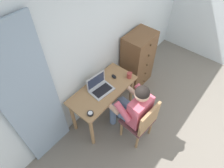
# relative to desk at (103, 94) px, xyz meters

# --- Properties ---
(ground_plane) EXTENTS (5.72, 5.72, 0.00)m
(ground_plane) POSITION_rel_desk_xyz_m (0.53, -1.87, -0.61)
(ground_plane) COLOR slate
(wall_back) EXTENTS (4.80, 0.05, 2.50)m
(wall_back) POSITION_rel_desk_xyz_m (0.53, 0.33, 0.64)
(wall_back) COLOR silver
(wall_back) RESTS_ON ground_plane
(curtain_panel) EXTENTS (0.64, 0.03, 2.18)m
(curtain_panel) POSITION_rel_desk_xyz_m (-0.92, 0.26, 0.49)
(curtain_panel) COLOR #8EA3B7
(curtain_panel) RESTS_ON ground_plane
(desk) EXTENTS (1.11, 0.53, 0.74)m
(desk) POSITION_rel_desk_xyz_m (0.00, 0.00, 0.00)
(desk) COLOR #9E754C
(desk) RESTS_ON ground_plane
(dresser) EXTENTS (0.59, 0.43, 1.11)m
(dresser) POSITION_rel_desk_xyz_m (1.06, 0.07, -0.05)
(dresser) COLOR brown
(dresser) RESTS_ON ground_plane
(chair) EXTENTS (0.45, 0.43, 0.87)m
(chair) POSITION_rel_desk_xyz_m (0.05, -0.70, -0.12)
(chair) COLOR brown
(chair) RESTS_ON ground_plane
(person_seated) EXTENTS (0.55, 0.60, 1.19)m
(person_seated) POSITION_rel_desk_xyz_m (0.07, -0.52, 0.06)
(person_seated) COLOR #6B84AD
(person_seated) RESTS_ON ground_plane
(laptop) EXTENTS (0.37, 0.29, 0.24)m
(laptop) POSITION_rel_desk_xyz_m (-0.03, 0.03, 0.18)
(laptop) COLOR #B7BABF
(laptop) RESTS_ON desk
(computer_mouse) EXTENTS (0.09, 0.11, 0.03)m
(computer_mouse) POSITION_rel_desk_xyz_m (0.30, 0.03, 0.14)
(computer_mouse) COLOR black
(computer_mouse) RESTS_ON desk
(desk_clock) EXTENTS (0.09, 0.09, 0.03)m
(desk_clock) POSITION_rel_desk_xyz_m (-0.44, -0.17, 0.14)
(desk_clock) COLOR black
(desk_clock) RESTS_ON desk
(coffee_mug) EXTENTS (0.12, 0.08, 0.09)m
(coffee_mug) POSITION_rel_desk_xyz_m (0.46, -0.16, 0.18)
(coffee_mug) COLOR #9E3D38
(coffee_mug) RESTS_ON desk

